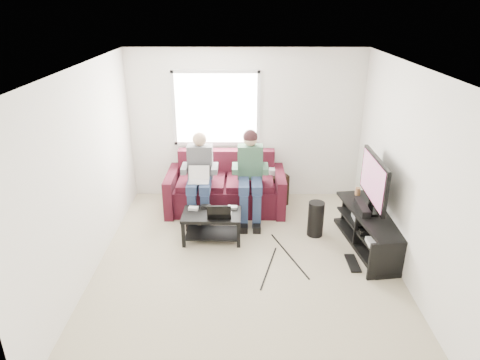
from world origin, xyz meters
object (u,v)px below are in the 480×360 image
tv_stand (370,232)px  tv (374,181)px  coffee_table (212,220)px  subwoofer (316,219)px  end_table (275,187)px  sofa (226,189)px

tv_stand → tv: size_ratio=1.50×
coffee_table → tv: tv is taller
coffee_table → subwoofer: bearing=4.7°
tv_stand → tv: (-0.00, 0.10, 0.75)m
tv → end_table: bearing=132.9°
sofa → tv: tv is taller
coffee_table → end_table: (1.02, 1.25, -0.02)m
tv → subwoofer: size_ratio=2.04×
sofa → coffee_table: 1.08m
subwoofer → sofa: bearing=145.7°
tv → end_table: size_ratio=1.71×
tv → coffee_table: bearing=177.4°
tv → end_table: 1.97m
tv_stand → subwoofer: (-0.72, 0.33, 0.03)m
coffee_table → end_table: end_table is taller
sofa → end_table: (0.84, 0.18, -0.05)m
sofa → subwoofer: bearing=-34.3°
tv_stand → end_table: bearing=130.9°
coffee_table → tv_stand: (2.27, -0.21, -0.08)m
sofa → coffee_table: size_ratio=2.28×
sofa → subwoofer: (1.38, -0.94, -0.07)m
subwoofer → end_table: end_table is taller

